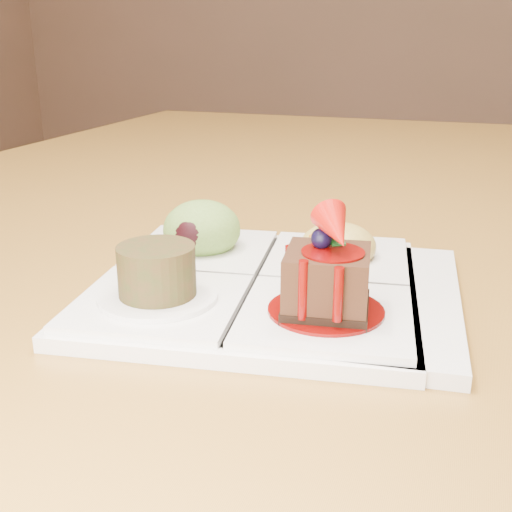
% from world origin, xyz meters
% --- Properties ---
extents(dining_table, '(1.00, 1.80, 0.75)m').
position_xyz_m(dining_table, '(0.00, 0.00, 0.68)').
color(dining_table, olive).
rests_on(dining_table, ground).
extents(sampler_plate, '(0.30, 0.30, 0.10)m').
position_xyz_m(sampler_plate, '(0.17, -0.30, 0.77)').
color(sampler_plate, white).
rests_on(sampler_plate, dining_table).
extents(second_plate, '(0.27, 0.27, 0.01)m').
position_xyz_m(second_plate, '(0.22, -0.30, 0.76)').
color(second_plate, white).
rests_on(second_plate, dining_table).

